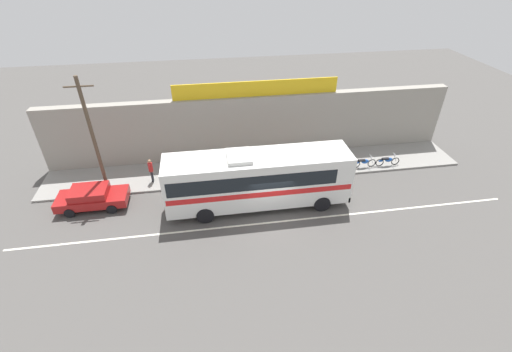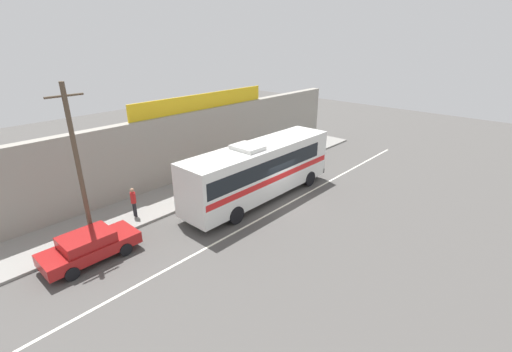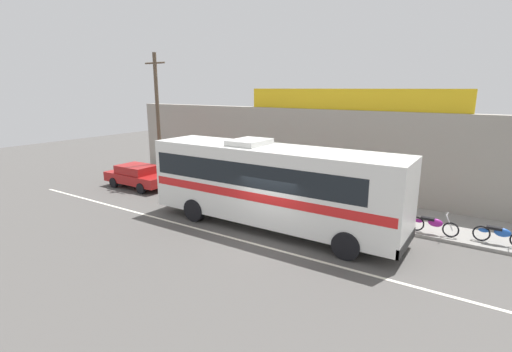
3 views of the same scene
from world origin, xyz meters
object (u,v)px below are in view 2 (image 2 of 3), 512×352
Objects in this scene: motorcycle_black at (311,146)px; motorcycle_blue at (284,158)px; utility_pole at (78,166)px; pedestrian_far_left at (133,200)px; motorcycle_red at (299,151)px; intercity_bus at (259,168)px; parked_car at (90,246)px.

motorcycle_black is 0.98× the size of motorcycle_blue.
utility_pole is 16.07m from motorcycle_blue.
motorcycle_black is 16.97m from pedestrian_far_left.
motorcycle_blue is at bearing -174.15° from motorcycle_red.
motorcycle_black is at bearing 15.88° from intercity_bus.
motorcycle_blue is 12.88m from pedestrian_far_left.
motorcycle_red and motorcycle_blue have the same top height.
utility_pole is 4.27× the size of motorcycle_red.
utility_pole reaches higher than parked_car.
intercity_bus is at bearing -160.70° from motorcycle_red.
utility_pole is at bearing -179.09° from motorcycle_red.
parked_car is 3.74m from utility_pole.
pedestrian_far_left reaches higher than motorcycle_red.
pedestrian_far_left is (2.81, 0.80, -3.02)m from utility_pole.
pedestrian_far_left is at bearing 178.12° from motorcycle_black.
motorcycle_blue is (16.32, 1.33, -0.17)m from parked_car.
utility_pole reaches higher than intercity_bus.
pedestrian_far_left is at bearing 176.63° from motorcycle_blue.
motorcycle_red is 0.97× the size of motorcycle_blue.
intercity_bus is 10.72m from motorcycle_black.
utility_pole is 18.31m from motorcycle_red.
motorcycle_red and motorcycle_black have the same top height.
utility_pole is at bearing 164.47° from intercity_bus.
pedestrian_far_left is at bearing 15.99° from utility_pole.
motorcycle_red is (18.61, 1.57, -0.17)m from parked_car.
parked_car reaches higher than motorcycle_blue.
intercity_bus is at bearing -27.16° from pedestrian_far_left.
parked_car is 2.30× the size of motorcycle_black.
pedestrian_far_left reaches higher than motorcycle_blue.
utility_pole is (0.66, 1.28, 3.45)m from parked_car.
motorcycle_black is 1.06× the size of pedestrian_far_left.
motorcycle_black is (1.82, -0.03, 0.00)m from motorcycle_red.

